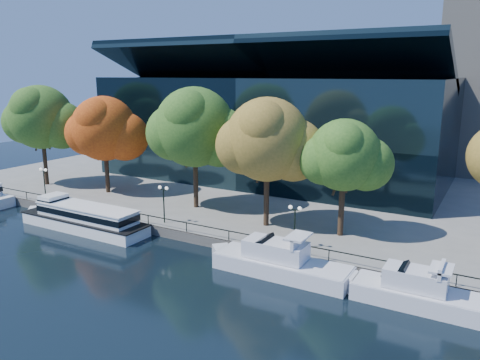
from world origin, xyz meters
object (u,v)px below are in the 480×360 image
Objects in this scene: tree_3 at (268,141)px; lamp_0 at (44,176)px; tour_boat at (81,216)px; tree_2 at (196,129)px; cruiser_near at (276,261)px; lamp_2 at (295,217)px; tree_0 at (42,119)px; tree_1 at (105,130)px; tree_4 at (345,157)px; lamp_1 at (164,196)px; cruiser_far at (415,291)px.

lamp_0 is (-29.15, -4.60, -5.94)m from tree_3.
tree_2 is at bearing 51.75° from tour_boat.
cruiser_near is at bearing -6.50° from lamp_0.
lamp_0 is at bearing -160.77° from tree_2.
tree_2 is at bearing 156.88° from lamp_2.
lamp_0 is at bearing -39.78° from tree_0.
tree_2 is (14.46, -0.00, 0.98)m from tree_1.
lamp_2 is at bearing -42.41° from tree_3.
tree_0 is at bearing 172.30° from lamp_2.
lamp_2 is (15.37, -6.56, -6.40)m from tree_2.
cruiser_near is 0.92× the size of tree_2.
tree_3 is 7.86m from tree_4.
tree_4 is at bearing 63.76° from lamp_2.
tree_3 reaches higher than tree_1.
tree_0 reaches higher than lamp_2.
tree_1 is 32.55m from tree_4.
lamp_0 is at bearing -171.54° from tree_4.
tree_2 is 20.93m from lamp_0.
tree_3 reaches higher than tour_boat.
lamp_1 is at bearing 24.24° from tour_boat.
lamp_2 is at bearing 0.00° from lamp_0.
lamp_2 is (-0.04, 3.90, 2.80)m from cruiser_near.
cruiser_near is 12.44m from tree_4.
cruiser_near is at bearing -14.47° from lamp_1.
lamp_2 reaches higher than cruiser_far.
tree_4 reaches higher than cruiser_far.
cruiser_far is at bearing -19.03° from lamp_2.
cruiser_far is 0.78× the size of tree_0.
tree_3 is at bearing -10.76° from tree_2.
tour_boat is at bearing -160.49° from tree_4.
cruiser_far is 12.22m from lamp_2.
tree_0 is 41.69m from lamp_2.
cruiser_near is 32.70m from tree_1.
lamp_1 and lamp_2 have the same top height.
tree_2 is at bearing -0.01° from tree_1.
tree_1 is 3.18× the size of lamp_2.
tree_3 is (-5.07, 8.50, 8.75)m from cruiser_near.
tree_4 reaches higher than lamp_2.
tree_4 is (26.26, 9.30, 7.49)m from tour_boat.
tree_3 is 1.16× the size of tree_4.
tree_3 is at bearing 24.60° from lamp_1.
cruiser_far is at bearing -21.42° from tree_2.
cruiser_near is 3.24× the size of lamp_1.
tree_4 reaches higher than tour_boat.
tree_1 is at bearing 121.12° from tour_boat.
tree_0 reaches higher than cruiser_far.
lamp_2 is (-2.70, -5.48, -4.91)m from tree_4.
cruiser_far is at bearing -0.10° from tour_boat.
tree_3 reaches higher than cruiser_near.
tree_0 is (-40.85, 9.41, 9.26)m from cruiser_near.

